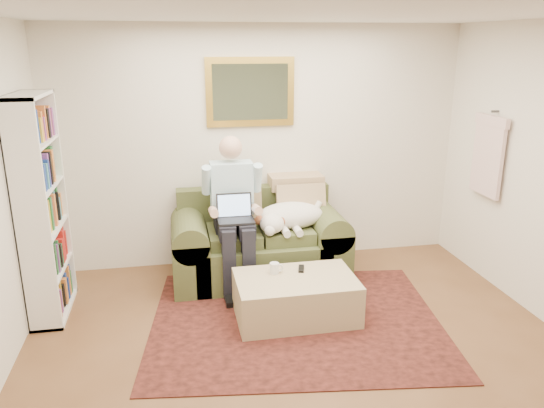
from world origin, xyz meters
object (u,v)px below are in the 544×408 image
object	(u,v)px
sleeping_dog	(291,215)
laptop	(235,213)
coffee_mug	(274,268)
seated_man	(234,215)
sofa	(259,248)
bookshelf	(42,209)
ottoman	(296,298)

from	to	relation	value
sleeping_dog	laptop	bearing A→B (deg)	-166.36
laptop	sleeping_dog	distance (m)	0.62
sleeping_dog	coffee_mug	world-z (taller)	sleeping_dog
seated_man	laptop	size ratio (longest dim) A/B	4.33
sofa	coffee_mug	distance (m)	0.83
sleeping_dog	coffee_mug	bearing A→B (deg)	-113.33
seated_man	sleeping_dog	distance (m)	0.60
sofa	bookshelf	size ratio (longest dim) A/B	0.90
ottoman	laptop	bearing A→B (deg)	122.01
seated_man	bookshelf	xyz separation A→B (m)	(-1.73, -0.25, 0.24)
sleeping_dog	sofa	bearing A→B (deg)	164.26
coffee_mug	sofa	bearing A→B (deg)	90.64
sofa	coffee_mug	size ratio (longest dim) A/B	18.02
sleeping_dog	bookshelf	size ratio (longest dim) A/B	0.37
laptop	coffee_mug	size ratio (longest dim) A/B	3.50
bookshelf	sofa	bearing A→B (deg)	11.61
sleeping_dog	bookshelf	distance (m)	2.37
seated_man	sleeping_dog	bearing A→B (deg)	7.13
seated_man	ottoman	world-z (taller)	seated_man
laptop	seated_man	bearing A→B (deg)	90.00
sofa	bookshelf	xyz separation A→B (m)	(-2.00, -0.41, 0.69)
sleeping_dog	ottoman	xyz separation A→B (m)	(-0.14, -0.86, -0.49)
ottoman	coffee_mug	size ratio (longest dim) A/B	10.71
sleeping_dog	ottoman	bearing A→B (deg)	-99.51
ottoman	sleeping_dog	bearing A→B (deg)	80.49
seated_man	coffee_mug	world-z (taller)	seated_man
coffee_mug	bookshelf	xyz separation A→B (m)	(-2.01, 0.41, 0.56)
ottoman	bookshelf	bearing A→B (deg)	166.02
sofa	bookshelf	distance (m)	2.16
laptop	sleeping_dog	size ratio (longest dim) A/B	0.47
laptop	sofa	bearing A→B (deg)	41.02
laptop	sleeping_dog	bearing A→B (deg)	13.64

